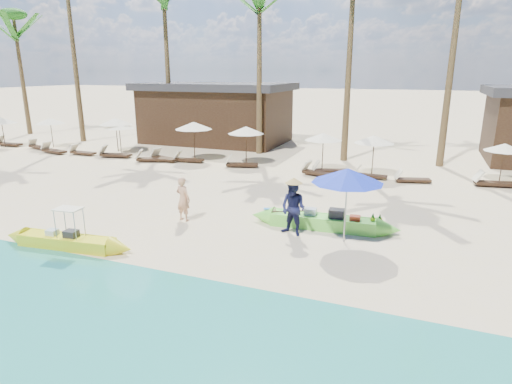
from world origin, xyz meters
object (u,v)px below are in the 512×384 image
at_px(yellow_canoe, 67,241).
at_px(blue_umbrella, 348,176).
at_px(tourist, 183,199).
at_px(green_canoe, 323,221).

distance_m(yellow_canoe, blue_umbrella, 8.68).
bearing_deg(yellow_canoe, blue_umbrella, 18.35).
bearing_deg(blue_umbrella, tourist, -178.99).
xyz_separation_m(yellow_canoe, tourist, (2.02, 3.43, 0.59)).
distance_m(green_canoe, yellow_canoe, 8.14).
xyz_separation_m(green_canoe, blue_umbrella, (0.88, -0.91, 1.88)).
height_order(tourist, blue_umbrella, blue_umbrella).
relative_size(yellow_canoe, blue_umbrella, 2.08).
height_order(yellow_canoe, tourist, tourist).
bearing_deg(yellow_canoe, tourist, 53.18).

